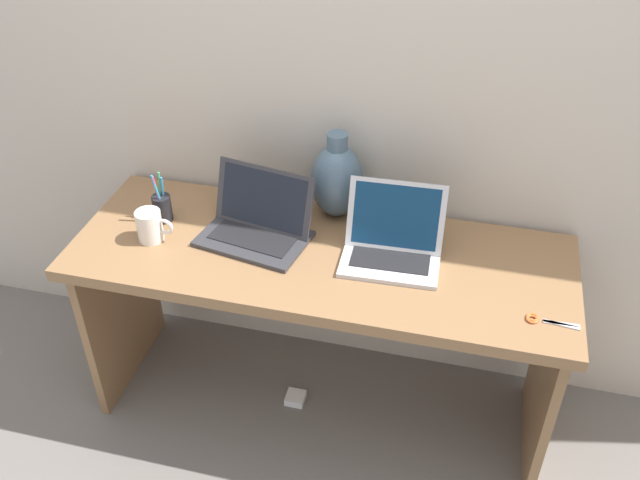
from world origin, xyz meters
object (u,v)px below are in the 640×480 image
object	(u,v)px
coffee_mug	(150,226)
scissors	(543,320)
laptop_left	(258,220)
power_brick	(295,398)
laptop_right	(393,239)
pen_cup	(162,207)
green_vase	(337,179)

from	to	relation	value
coffee_mug	scissors	xyz separation A→B (m)	(1.23, -0.10, -0.05)
laptop_left	power_brick	distance (m)	0.76
laptop_right	coffee_mug	world-z (taller)	laptop_right
pen_cup	laptop_right	bearing A→B (deg)	-0.41
laptop_left	coffee_mug	xyz separation A→B (m)	(-0.33, -0.11, -0.00)
laptop_left	laptop_right	world-z (taller)	laptop_right
scissors	laptop_right	bearing A→B (deg)	156.07
green_vase	scissors	world-z (taller)	green_vase
pen_cup	power_brick	world-z (taller)	pen_cup
laptop_left	laptop_right	bearing A→B (deg)	-0.11
laptop_right	scissors	world-z (taller)	laptop_right
coffee_mug	power_brick	xyz separation A→B (m)	(0.46, 0.04, -0.75)
green_vase	coffee_mug	xyz separation A→B (m)	(-0.55, -0.29, -0.08)
scissors	power_brick	xyz separation A→B (m)	(-0.77, 0.14, -0.70)
laptop_left	coffee_mug	world-z (taller)	laptop_left
power_brick	laptop_left	bearing A→B (deg)	152.52
scissors	power_brick	bearing A→B (deg)	169.81
green_vase	power_brick	size ratio (longest dim) A/B	4.33
pen_cup	scissors	xyz separation A→B (m)	(1.24, -0.21, -0.05)
green_vase	scissors	xyz separation A→B (m)	(0.68, -0.39, -0.13)
green_vase	coffee_mug	distance (m)	0.63
green_vase	coffee_mug	size ratio (longest dim) A/B	2.45
laptop_right	scissors	distance (m)	0.51
pen_cup	scissors	world-z (taller)	pen_cup
laptop_left	coffee_mug	size ratio (longest dim) A/B	3.04
green_vase	pen_cup	bearing A→B (deg)	-162.18
power_brick	green_vase	bearing A→B (deg)	69.92
laptop_right	coffee_mug	bearing A→B (deg)	-172.04
pen_cup	power_brick	size ratio (longest dim) A/B	2.56
laptop_right	green_vase	bearing A→B (deg)	140.34
laptop_left	power_brick	size ratio (longest dim) A/B	5.37
pen_cup	laptop_left	bearing A→B (deg)	-0.80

